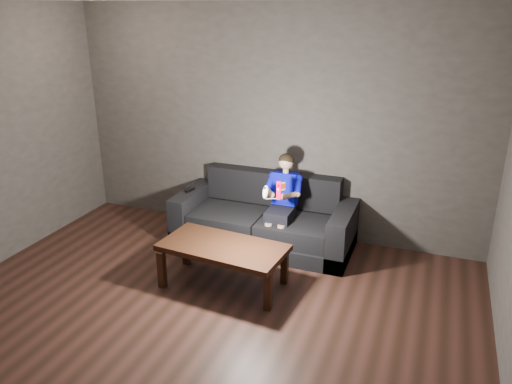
% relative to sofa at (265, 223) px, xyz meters
% --- Properties ---
extents(floor, '(5.00, 5.00, 0.00)m').
position_rel_sofa_xyz_m(floor, '(-0.05, -2.09, -0.26)').
color(floor, black).
rests_on(floor, ground).
extents(back_wall, '(5.00, 0.04, 2.70)m').
position_rel_sofa_xyz_m(back_wall, '(-0.05, 0.41, 1.09)').
color(back_wall, '#383430').
rests_on(back_wall, ground).
extents(sofa, '(2.05, 0.89, 0.79)m').
position_rel_sofa_xyz_m(sofa, '(0.00, 0.00, 0.00)').
color(sofa, black).
rests_on(sofa, floor).
extents(child, '(0.41, 0.51, 1.01)m').
position_rel_sofa_xyz_m(child, '(0.23, -0.06, 0.41)').
color(child, black).
rests_on(child, sofa).
extents(wii_remote_red, '(0.06, 0.08, 0.20)m').
position_rel_sofa_xyz_m(wii_remote_red, '(0.31, -0.45, 0.61)').
color(wii_remote_red, '#D00031').
rests_on(wii_remote_red, child).
extents(nunchuk_white, '(0.08, 0.10, 0.15)m').
position_rel_sofa_xyz_m(nunchuk_white, '(0.16, -0.44, 0.57)').
color(nunchuk_white, white).
rests_on(nunchuk_white, child).
extents(wii_remote_black, '(0.06, 0.15, 0.03)m').
position_rel_sofa_xyz_m(wii_remote_black, '(-0.92, -0.08, 0.32)').
color(wii_remote_black, black).
rests_on(wii_remote_black, sofa).
extents(coffee_table, '(1.28, 0.72, 0.45)m').
position_rel_sofa_xyz_m(coffee_table, '(-0.06, -1.04, 0.13)').
color(coffee_table, black).
rests_on(coffee_table, floor).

